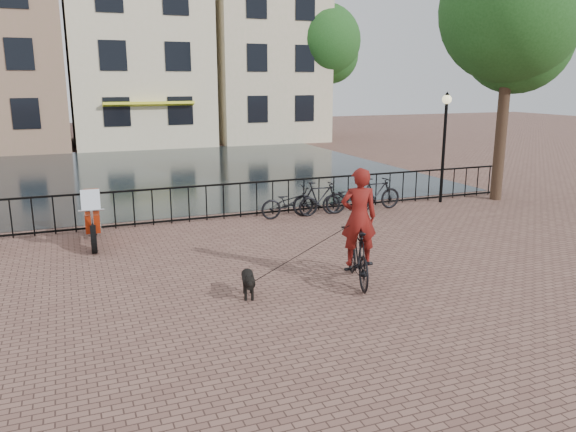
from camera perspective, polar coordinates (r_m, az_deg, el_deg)
name	(u,v)px	position (r m, az deg, el deg)	size (l,w,h in m)	color
ground	(357,330)	(9.18, 7.07, -11.44)	(100.00, 100.00, 0.00)	brown
canal_water	(168,171)	(25.20, -12.13, 4.44)	(20.00, 20.00, 0.00)	black
railing	(224,202)	(16.15, -6.56, 1.47)	(20.00, 0.05, 1.02)	black
canal_house_mid	(135,47)	(37.59, -15.25, 16.22)	(8.00, 9.50, 11.80)	beige
canal_house_right	(257,38)	(39.42, -3.15, 17.60)	(7.00, 9.00, 13.30)	#C4BE92
tree_near_right	(512,11)	(19.82, 21.79, 18.77)	(4.48, 4.48, 8.24)	black
tree_far_right	(324,41)	(37.93, 3.64, 17.30)	(4.76, 4.76, 8.76)	black
lamp_post	(445,129)	(18.71, 15.66, 8.52)	(0.30, 0.30, 3.45)	black
cyclist	(358,233)	(10.91, 7.16, -1.72)	(1.08, 2.02, 2.66)	black
dog	(248,283)	(10.35, -4.06, -6.77)	(0.45, 0.85, 0.55)	black
motorcycle	(92,213)	(14.31, -19.27, 0.30)	(0.61, 2.17, 1.54)	#9B240B
parked_bike_0	(290,203)	(16.16, 0.18, 1.37)	(0.60, 1.72, 0.90)	black
parked_bike_1	(320,198)	(16.52, 3.24, 1.79)	(0.47, 1.66, 1.00)	black
parked_bike_2	(348,198)	(16.94, 6.15, 1.87)	(0.60, 1.72, 0.90)	black
parked_bike_3	(376,194)	(17.39, 8.93, 2.25)	(0.47, 1.66, 1.00)	black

